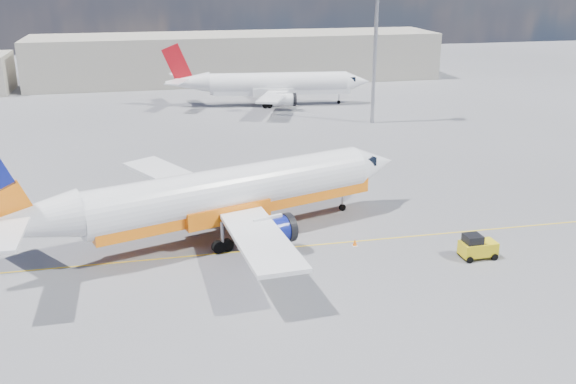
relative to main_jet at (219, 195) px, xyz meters
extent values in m
plane|color=#57575C|center=(5.98, -5.80, -3.34)|extent=(240.00, 240.00, 0.00)
cube|color=yellow|center=(5.98, -2.80, -3.33)|extent=(70.00, 0.15, 0.01)
cube|color=#ACA594|center=(10.98, 69.20, 0.66)|extent=(70.00, 14.00, 8.00)
cylinder|color=white|center=(0.99, 0.33, 0.22)|extent=(21.74, 10.04, 3.37)
cone|color=white|center=(13.21, 4.37, 0.22)|extent=(4.82, 4.44, 3.37)
cone|color=white|center=(-12.64, -4.18, 0.57)|extent=(7.58, 5.21, 3.20)
cube|color=black|center=(11.89, 3.93, 0.77)|extent=(2.31, 2.69, 0.69)
cube|color=orange|center=(1.46, 0.48, -0.91)|extent=(21.55, 9.47, 1.19)
cube|color=white|center=(-2.60, 6.44, -0.67)|extent=(9.03, 11.74, 0.80)
cube|color=white|center=(1.75, -6.72, -0.67)|extent=(4.05, 12.09, 0.80)
cylinder|color=navy|center=(0.06, 4.71, -1.61)|extent=(3.97, 2.91, 1.88)
cylinder|color=navy|center=(2.86, -3.75, -1.61)|extent=(3.97, 2.91, 1.88)
cylinder|color=black|center=(1.56, 5.21, -1.61)|extent=(1.12, 2.13, 2.08)
cylinder|color=black|center=(4.36, -3.25, -1.61)|extent=(1.12, 2.13, 2.08)
cube|color=white|center=(-13.06, -7.66, 1.21)|extent=(2.20, 4.96, 0.18)
cylinder|color=#97979F|center=(10.39, 3.44, -2.10)|extent=(0.23, 0.23, 2.08)
cylinder|color=black|center=(10.39, 3.44, -3.06)|extent=(0.60, 0.40, 0.55)
cylinder|color=black|center=(-1.64, 1.96, -2.89)|extent=(0.96, 0.64, 0.89)
cylinder|color=black|center=(-0.15, -2.55, -2.89)|extent=(0.96, 0.64, 0.89)
cylinder|color=white|center=(13.72, 46.42, -0.15)|extent=(19.72, 5.06, 3.02)
cone|color=white|center=(25.18, 45.20, -0.15)|extent=(3.85, 3.37, 3.02)
cone|color=white|center=(0.93, 47.78, 0.16)|extent=(6.48, 3.51, 2.87)
cube|color=black|center=(23.95, 45.33, 0.34)|extent=(1.72, 2.19, 0.62)
cube|color=white|center=(14.16, 46.37, -1.17)|extent=(19.67, 4.53, 1.06)
cube|color=white|center=(13.05, 52.74, -0.94)|extent=(4.28, 10.94, 0.71)
cube|color=white|center=(11.74, 40.39, -0.94)|extent=(6.32, 10.97, 0.71)
cylinder|color=white|center=(14.58, 50.34, -1.79)|extent=(3.35, 2.01, 1.69)
cylinder|color=white|center=(13.74, 42.40, -1.79)|extent=(3.35, 2.01, 1.69)
cylinder|color=black|center=(15.99, 50.19, -1.79)|extent=(0.64, 1.90, 1.86)
cylinder|color=black|center=(15.15, 42.25, -1.79)|extent=(0.64, 1.90, 1.86)
cube|color=#B90E17|center=(-0.40, 47.92, 2.87)|extent=(4.17, 0.70, 5.54)
cube|color=white|center=(-0.10, 50.74, 0.74)|extent=(2.83, 4.74, 0.16)
cube|color=white|center=(-0.70, 45.10, 0.74)|extent=(3.59, 4.85, 0.16)
cylinder|color=#97979F|center=(22.54, 45.48, -2.23)|extent=(0.18, 0.18, 1.86)
cylinder|color=black|center=(22.54, 45.48, -3.09)|extent=(0.52, 0.26, 0.50)
cylinder|color=black|center=(12.18, 48.73, -2.94)|extent=(0.83, 0.42, 0.80)
cylinder|color=black|center=(11.73, 44.49, -2.94)|extent=(0.83, 0.42, 0.80)
cylinder|color=black|center=(15.88, -6.58, -3.10)|extent=(0.48, 0.20, 0.47)
cylinder|color=black|center=(15.92, -7.89, -3.10)|extent=(0.48, 0.20, 0.47)
cylinder|color=black|center=(17.76, -6.52, -3.10)|extent=(0.48, 0.20, 0.47)
cylinder|color=black|center=(17.80, -7.83, -3.10)|extent=(0.48, 0.20, 0.47)
cube|color=yellow|center=(16.84, -7.21, -2.63)|extent=(2.48, 1.39, 0.94)
cube|color=black|center=(16.37, -7.22, -1.88)|extent=(1.16, 1.16, 0.56)
cube|color=white|center=(9.22, -3.52, -3.32)|extent=(0.38, 0.38, 0.04)
cone|color=orange|center=(9.22, -3.52, -3.06)|extent=(0.32, 0.32, 0.49)
cylinder|color=#97979F|center=(23.24, 32.88, 7.40)|extent=(0.47, 0.47, 21.47)
camera|label=1|loc=(-4.37, -43.64, 15.53)|focal=40.00mm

